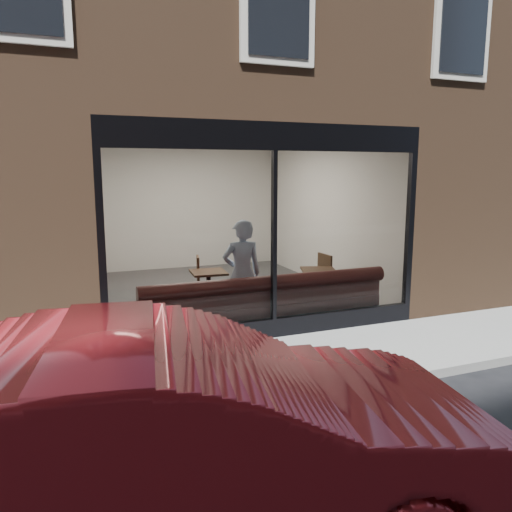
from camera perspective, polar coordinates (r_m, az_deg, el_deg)
name	(u,v)px	position (r m, az deg, el deg)	size (l,w,h in m)	color
ground	(344,392)	(6.04, 10.08, -15.03)	(120.00, 120.00, 0.00)	black
sidewalk_near	(305,361)	(6.84, 5.60, -11.85)	(40.00, 2.00, 0.01)	gray
kerb_near	(347,389)	(5.98, 10.35, -14.69)	(40.00, 0.10, 0.12)	gray
host_building_pier_left	(21,211)	(12.70, -25.31, 4.67)	(2.50, 12.00, 3.20)	brown
host_building_pier_right	(311,203)	(14.33, 6.29, 6.02)	(2.50, 12.00, 3.20)	brown
host_building_backfill	(159,200)	(15.94, -11.02, 6.27)	(5.00, 6.00, 3.20)	brown
cafe_floor	(216,293)	(10.38, -4.54, -4.20)	(6.00, 6.00, 0.00)	#2D2D30
cafe_ceiling	(214,136)	(10.10, -4.79, 13.53)	(6.00, 6.00, 0.00)	white
cafe_wall_back	(181,207)	(13.00, -8.54, 5.59)	(5.00, 5.00, 0.00)	silver
cafe_wall_left	(85,221)	(9.69, -18.91, 3.79)	(6.00, 6.00, 0.00)	silver
cafe_wall_right	(324,213)	(11.10, 7.77, 4.92)	(6.00, 6.00, 0.00)	silver
storefront_kick	(273,328)	(7.68, 2.00, -8.21)	(5.00, 0.10, 0.30)	black
storefront_header	(275,136)	(7.32, 2.14, 13.53)	(5.00, 0.10, 0.40)	black
storefront_mullion	(274,237)	(7.37, 2.07, 2.20)	(0.06, 0.10, 2.50)	black
storefront_glass	(275,237)	(7.34, 2.16, 2.17)	(4.80, 4.80, 0.00)	white
banquette	(263,316)	(8.01, 0.85, -6.88)	(4.00, 0.55, 0.45)	#341512
person	(242,274)	(8.04, -1.61, -2.04)	(0.64, 0.42, 1.75)	#9DB2D1
cafe_table_left	(208,272)	(8.86, -5.46, -1.87)	(0.60, 0.60, 0.04)	black
cafe_table_right	(319,270)	(9.06, 7.16, -1.64)	(0.60, 0.60, 0.04)	black
cafe_chair_left	(188,294)	(9.43, -7.75, -4.32)	(0.37, 0.37, 0.03)	black
cafe_chair_right	(316,291)	(9.60, 6.82, -4.04)	(0.47, 0.47, 0.04)	black
wall_poster	(92,234)	(8.75, -18.28, 2.37)	(0.02, 0.67, 0.90)	white
parked_car	(173,444)	(3.50, -9.49, -20.48)	(1.62, 4.63, 1.53)	maroon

